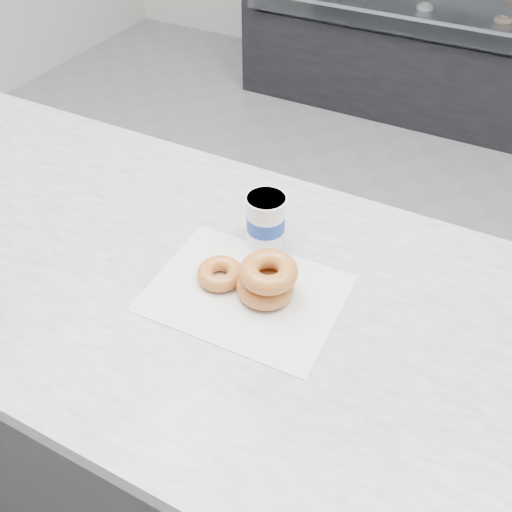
{
  "coord_description": "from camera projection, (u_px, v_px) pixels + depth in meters",
  "views": [
    {
      "loc": [
        0.46,
        -1.22,
        1.64
      ],
      "look_at": [
        0.11,
        -0.55,
        0.95
      ],
      "focal_mm": 40.0,
      "sensor_mm": 36.0,
      "label": 1
    }
  ],
  "objects": [
    {
      "name": "wax_paper",
      "position": [
        246.0,
        293.0,
        1.03
      ],
      "size": [
        0.35,
        0.27,
        0.0
      ],
      "primitive_type": "cube",
      "rotation": [
        0.0,
        0.0,
        0.03
      ],
      "color": "silver",
      "rests_on": "counter"
    },
    {
      "name": "donut_single",
      "position": [
        220.0,
        274.0,
        1.04
      ],
      "size": [
        0.11,
        0.11,
        0.03
      ],
      "primitive_type": "torus",
      "rotation": [
        0.0,
        0.0,
        0.29
      ],
      "color": "#D37A3A",
      "rests_on": "wax_paper"
    },
    {
      "name": "ground",
      "position": [
        300.0,
        352.0,
        2.06
      ],
      "size": [
        5.0,
        5.0,
        0.0
      ],
      "primitive_type": "plane",
      "color": "gray",
      "rests_on": "ground"
    },
    {
      "name": "display_case",
      "position": [
        465.0,
        25.0,
        3.13
      ],
      "size": [
        2.4,
        0.74,
        1.25
      ],
      "color": "black",
      "rests_on": "ground"
    },
    {
      "name": "coffee_cup",
      "position": [
        266.0,
        220.0,
        1.1
      ],
      "size": [
        0.09,
        0.09,
        0.11
      ],
      "rotation": [
        0.0,
        0.0,
        -0.27
      ],
      "color": "white",
      "rests_on": "counter"
    },
    {
      "name": "counter",
      "position": [
        206.0,
        410.0,
        1.37
      ],
      "size": [
        3.06,
        0.76,
        0.9
      ],
      "color": "#333335",
      "rests_on": "ground"
    },
    {
      "name": "donut_stack",
      "position": [
        267.0,
        279.0,
        1.0
      ],
      "size": [
        0.14,
        0.14,
        0.07
      ],
      "color": "#D37A3A",
      "rests_on": "wax_paper"
    }
  ]
}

